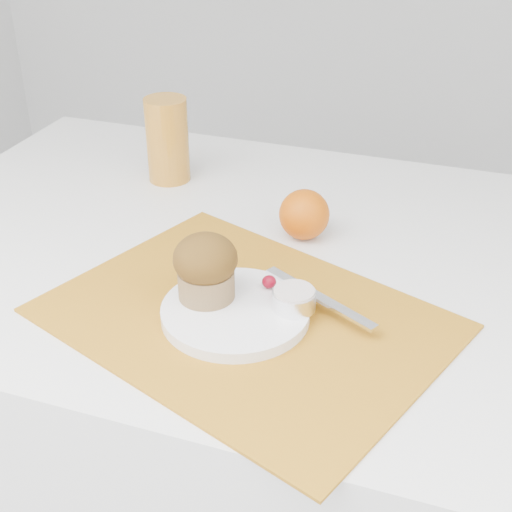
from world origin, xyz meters
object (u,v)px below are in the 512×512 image
(juice_glass, at_px, (167,140))
(orange, at_px, (304,214))
(table, at_px, (263,430))
(plate, at_px, (235,312))
(muffin, at_px, (206,267))

(juice_glass, bearing_deg, orange, -23.86)
(table, distance_m, plate, 0.43)
(table, bearing_deg, muffin, -96.81)
(plate, distance_m, muffin, 0.07)
(table, xyz_separation_m, orange, (0.05, 0.05, 0.41))
(juice_glass, bearing_deg, muffin, -58.15)
(plate, height_order, muffin, muffin)
(orange, relative_size, juice_glass, 0.52)
(plate, relative_size, muffin, 2.14)
(muffin, bearing_deg, juice_glass, 121.85)
(plate, relative_size, orange, 2.46)
(orange, bearing_deg, juice_glass, 156.14)
(plate, height_order, juice_glass, juice_glass)
(orange, height_order, muffin, muffin)
(table, xyz_separation_m, muffin, (-0.02, -0.17, 0.44))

